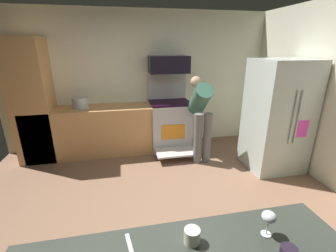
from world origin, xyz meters
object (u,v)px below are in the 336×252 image
(oven_range, at_px, (170,124))
(stock_pot, at_px, (80,103))
(mug_tea, at_px, (192,236))
(person_cook, at_px, (201,112))
(wine_glass_near, at_px, (269,218))
(refrigerator, at_px, (277,116))
(microwave, at_px, (169,65))

(oven_range, distance_m, stock_pot, 1.70)
(mug_tea, bearing_deg, person_cook, 69.90)
(mug_tea, height_order, stock_pot, stock_pot)
(wine_glass_near, bearing_deg, refrigerator, 53.07)
(refrigerator, relative_size, stock_pot, 6.64)
(refrigerator, bearing_deg, microwave, 142.19)
(person_cook, bearing_deg, mug_tea, -110.10)
(refrigerator, bearing_deg, person_cook, 154.89)
(wine_glass_near, bearing_deg, person_cook, 78.95)
(microwave, relative_size, stock_pot, 2.76)
(microwave, distance_m, person_cook, 1.10)
(person_cook, relative_size, stock_pot, 5.41)
(oven_range, height_order, refrigerator, refrigerator)
(microwave, relative_size, person_cook, 0.51)
(oven_range, xyz_separation_m, wine_glass_near, (-0.10, -3.27, 0.52))
(microwave, xyz_separation_m, mug_tea, (-0.55, -3.34, -0.69))
(person_cook, xyz_separation_m, stock_pot, (-2.05, 0.59, 0.12))
(wine_glass_near, relative_size, stock_pot, 0.61)
(microwave, bearing_deg, mug_tea, -99.38)
(mug_tea, bearing_deg, refrigerator, 45.81)
(oven_range, xyz_separation_m, person_cook, (0.42, -0.57, 0.37))
(person_cook, relative_size, mug_tea, 15.71)
(refrigerator, height_order, mug_tea, refrigerator)
(mug_tea, bearing_deg, oven_range, 80.34)
(refrigerator, height_order, person_cook, refrigerator)
(microwave, distance_m, mug_tea, 3.45)
(wine_glass_near, height_order, stock_pot, stock_pot)
(wine_glass_near, xyz_separation_m, stock_pot, (-1.52, 3.29, -0.02))
(oven_range, distance_m, microwave, 1.13)
(person_cook, bearing_deg, microwave, 122.33)
(wine_glass_near, height_order, mug_tea, wine_glass_near)
(microwave, bearing_deg, refrigerator, -37.81)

